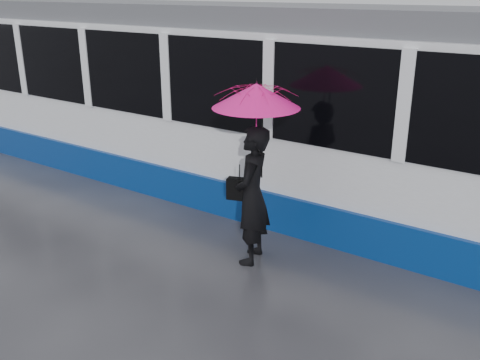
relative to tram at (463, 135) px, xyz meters
The scene contains 6 objects.
ground 4.36m from the tram, 141.78° to the right, with size 90.00×90.00×0.00m, color #2A2A2F.
rails 3.57m from the tram, behind, with size 34.00×1.51×0.02m.
tram is the anchor object (origin of this frame).
woman 3.15m from the tram, 133.42° to the right, with size 0.70×0.46×1.93m, color black.
umbrella 3.08m from the tram, 132.74° to the right, with size 1.43×1.43×1.30m.
handbag 3.28m from the tram, 136.52° to the right, with size 0.37×0.25×0.48m.
Camera 1 is at (4.76, -5.33, 3.63)m, focal length 40.00 mm.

